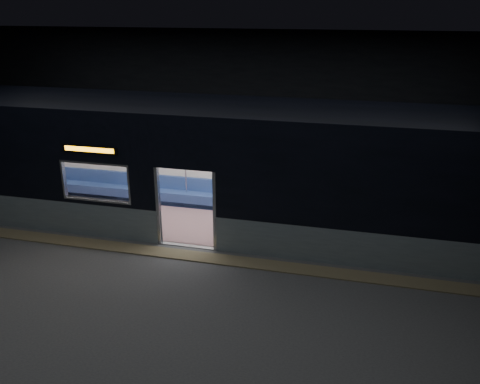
% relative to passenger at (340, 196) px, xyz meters
% --- Properties ---
extents(station_floor, '(24.00, 14.00, 0.01)m').
position_rel_passenger_xyz_m(station_floor, '(-3.59, -3.55, -0.79)').
color(station_floor, '#47494C').
rests_on(station_floor, ground).
extents(station_envelope, '(24.00, 14.00, 5.00)m').
position_rel_passenger_xyz_m(station_envelope, '(-3.59, -3.55, 2.88)').
color(station_envelope, black).
rests_on(station_envelope, station_floor).
extents(tactile_strip, '(22.80, 0.50, 0.03)m').
position_rel_passenger_xyz_m(tactile_strip, '(-3.59, -3.00, -0.77)').
color(tactile_strip, '#8C7F59').
rests_on(tactile_strip, station_floor).
extents(metro_car, '(18.00, 3.04, 3.35)m').
position_rel_passenger_xyz_m(metro_car, '(-3.59, -1.00, 1.06)').
color(metro_car, '#899CA4').
rests_on(metro_car, station_floor).
extents(passenger, '(0.41, 0.68, 1.34)m').
position_rel_passenger_xyz_m(passenger, '(0.00, 0.00, 0.00)').
color(passenger, black).
rests_on(passenger, metro_car).
extents(handbag, '(0.32, 0.29, 0.14)m').
position_rel_passenger_xyz_m(handbag, '(-0.04, -0.22, -0.12)').
color(handbag, black).
rests_on(handbag, passenger).
extents(transit_map, '(1.08, 0.03, 0.70)m').
position_rel_passenger_xyz_m(transit_map, '(-1.93, 0.31, 0.71)').
color(transit_map, white).
rests_on(transit_map, metro_car).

